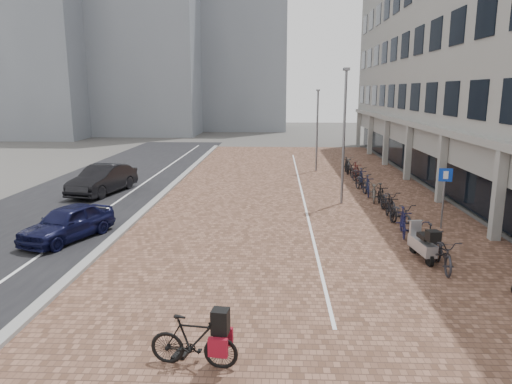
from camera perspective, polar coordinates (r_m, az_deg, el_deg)
The scene contains 17 objects.
ground at distance 14.03m, azimuth -1.11°, elevation -10.37°, with size 140.00×140.00×0.00m, color #474442.
plaza_brick at distance 25.53m, azimuth 5.09°, elevation -0.06°, with size 14.50×42.00×0.04m, color brown.
street_asphalt at distance 27.34m, azimuth -18.61°, elevation 0.15°, with size 8.00×50.00×0.03m, color black.
curb at distance 26.18m, azimuth -10.63°, elevation 0.21°, with size 0.35×42.00×0.14m, color gray.
lane_line at distance 26.68m, azimuth -14.60°, elevation 0.15°, with size 0.12×44.00×0.00m, color white.
parking_line at distance 25.54m, azimuth 5.54°, elevation -0.01°, with size 0.10×30.00×0.00m, color white.
office_building at distance 31.53m, azimuth 26.31°, elevation 16.50°, with size 8.40×40.00×15.00m.
bg_towers at distance 64.29m, azimuth -11.82°, elevation 19.53°, with size 33.00×23.00×32.00m.
car_navy at distance 18.62m, azimuth -21.74°, elevation -3.45°, with size 1.53×3.79×1.29m, color black.
car_dark at distance 26.34m, azimuth -17.97°, elevation 1.43°, with size 1.61×4.62×1.52m, color black.
hero_bike at distance 9.81m, azimuth -7.52°, elevation -17.30°, with size 1.84×0.74×1.26m.
shoes at distance 10.34m, azimuth -9.11°, elevation -18.96°, with size 0.40×0.33×0.10m, color black, non-canonical shape.
scooter_front at distance 16.18m, azimuth 19.39°, elevation -5.74°, with size 0.54×1.73×1.19m, color #B0B0B5, non-canonical shape.
parking_sign at distance 19.80m, azimuth 21.72°, elevation 0.37°, with size 0.51×0.12×2.43m.
lamp_near at distance 22.79m, azimuth 10.52°, elevation 6.36°, with size 0.12×0.12×6.33m, color gray.
lamp_far at distance 32.19m, azimuth 7.36°, elevation 7.24°, with size 0.12×0.12×5.40m, color slate.
bike_row at distance 24.13m, azimuth 14.09°, elevation 0.15°, with size 1.41×20.45×1.05m.
Camera 1 is at (0.84, -12.94, 5.35)m, focal length 33.23 mm.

